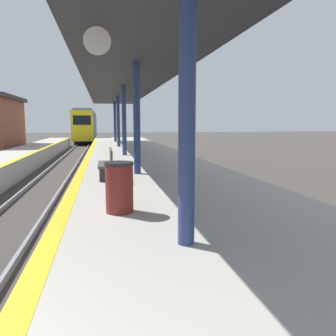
% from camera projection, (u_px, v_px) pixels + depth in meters
% --- Properties ---
extents(train, '(2.65, 20.47, 4.61)m').
position_uv_depth(train, '(86.00, 126.00, 49.46)').
color(train, black).
rests_on(train, ground).
extents(station_canopy, '(4.00, 33.93, 3.94)m').
position_uv_depth(station_canopy, '(123.00, 85.00, 17.40)').
color(station_canopy, navy).
rests_on(station_canopy, platform_right).
extents(trash_bin, '(0.56, 0.56, 0.98)m').
position_uv_depth(trash_bin, '(119.00, 187.00, 6.33)').
color(trash_bin, maroon).
rests_on(trash_bin, platform_right).
extents(bench, '(0.44, 1.55, 0.92)m').
position_uv_depth(bench, '(107.00, 163.00, 10.25)').
color(bench, '#4C4C51').
rests_on(bench, platform_right).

